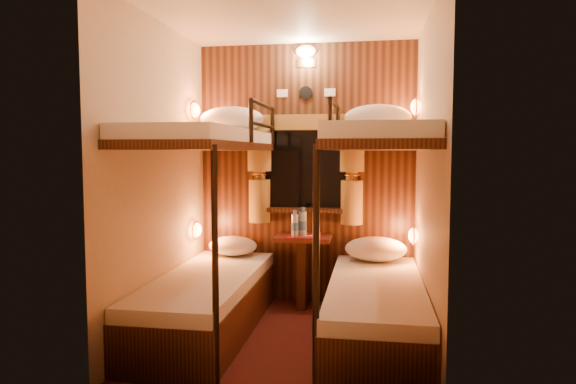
% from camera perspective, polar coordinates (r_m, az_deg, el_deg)
% --- Properties ---
extents(floor, '(2.10, 2.10, 0.00)m').
position_cam_1_polar(floor, '(4.02, -0.01, -16.04)').
color(floor, '#3E1111').
rests_on(floor, ground).
extents(ceiling, '(2.10, 2.10, 0.00)m').
position_cam_1_polar(ceiling, '(3.89, -0.01, 19.25)').
color(ceiling, silver).
rests_on(ceiling, wall_back).
extents(wall_back, '(2.40, 0.00, 2.40)m').
position_cam_1_polar(wall_back, '(4.81, 2.03, 1.99)').
color(wall_back, '#C6B293').
rests_on(wall_back, floor).
extents(wall_front, '(2.40, 0.00, 2.40)m').
position_cam_1_polar(wall_front, '(2.74, -3.58, 0.15)').
color(wall_front, '#C6B293').
rests_on(wall_front, floor).
extents(wall_left, '(0.00, 2.40, 2.40)m').
position_cam_1_polar(wall_left, '(4.05, -14.10, 1.41)').
color(wall_left, '#C6B293').
rests_on(wall_left, floor).
extents(wall_right, '(0.00, 2.40, 2.40)m').
position_cam_1_polar(wall_right, '(3.74, 15.30, 1.14)').
color(wall_right, '#C6B293').
rests_on(wall_right, floor).
extents(back_panel, '(2.00, 0.03, 2.40)m').
position_cam_1_polar(back_panel, '(4.79, 2.01, 1.98)').
color(back_panel, black).
rests_on(back_panel, floor).
extents(bunk_left, '(0.72, 1.90, 1.82)m').
position_cam_1_polar(bunk_left, '(4.07, -8.95, -7.61)').
color(bunk_left, black).
rests_on(bunk_left, floor).
extents(bunk_right, '(0.72, 1.90, 1.82)m').
position_cam_1_polar(bunk_right, '(3.87, 9.76, -8.24)').
color(bunk_right, black).
rests_on(bunk_right, floor).
extents(window, '(1.00, 0.12, 0.79)m').
position_cam_1_polar(window, '(4.76, 1.96, 1.74)').
color(window, black).
rests_on(window, back_panel).
extents(curtains, '(1.10, 0.22, 1.00)m').
position_cam_1_polar(curtains, '(4.73, 1.91, 2.72)').
color(curtains, olive).
rests_on(curtains, back_panel).
extents(back_fixtures, '(0.54, 0.09, 0.48)m').
position_cam_1_polar(back_fixtures, '(4.83, 1.99, 14.47)').
color(back_fixtures, black).
rests_on(back_fixtures, back_panel).
extents(reading_lamps, '(2.00, 0.20, 1.25)m').
position_cam_1_polar(reading_lamps, '(4.46, 1.46, 2.32)').
color(reading_lamps, orange).
rests_on(reading_lamps, wall_left).
extents(table, '(0.50, 0.34, 0.66)m').
position_cam_1_polar(table, '(4.71, 1.69, -7.70)').
color(table, '#4F1312').
rests_on(table, floor).
extents(bottle_left, '(0.07, 0.07, 0.24)m').
position_cam_1_polar(bottle_left, '(4.60, 0.78, -3.72)').
color(bottle_left, '#99BFE5').
rests_on(bottle_left, table).
extents(bottle_right, '(0.08, 0.08, 0.26)m').
position_cam_1_polar(bottle_right, '(4.61, 1.65, -3.56)').
color(bottle_right, '#99BFE5').
rests_on(bottle_right, table).
extents(sachet_a, '(0.09, 0.08, 0.01)m').
position_cam_1_polar(sachet_a, '(4.63, 2.88, -4.91)').
color(sachet_a, silver).
rests_on(sachet_a, table).
extents(sachet_b, '(0.07, 0.05, 0.01)m').
position_cam_1_polar(sachet_b, '(4.64, 1.94, -4.91)').
color(sachet_b, silver).
rests_on(sachet_b, table).
extents(pillow_lower_left, '(0.45, 0.32, 0.18)m').
position_cam_1_polar(pillow_lower_left, '(4.78, -6.15, -5.96)').
color(pillow_lower_left, silver).
rests_on(pillow_lower_left, bunk_left).
extents(pillow_lower_right, '(0.54, 0.38, 0.21)m').
position_cam_1_polar(pillow_lower_right, '(4.57, 9.73, -6.25)').
color(pillow_lower_right, silver).
rests_on(pillow_lower_right, bunk_right).
extents(pillow_upper_left, '(0.59, 0.42, 0.23)m').
position_cam_1_polar(pillow_upper_left, '(4.72, -6.24, 8.04)').
color(pillow_upper_left, silver).
rests_on(pillow_upper_left, bunk_left).
extents(pillow_upper_right, '(0.56, 0.40, 0.22)m').
position_cam_1_polar(pillow_upper_right, '(4.41, 9.93, 8.17)').
color(pillow_upper_right, silver).
rests_on(pillow_upper_right, bunk_right).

